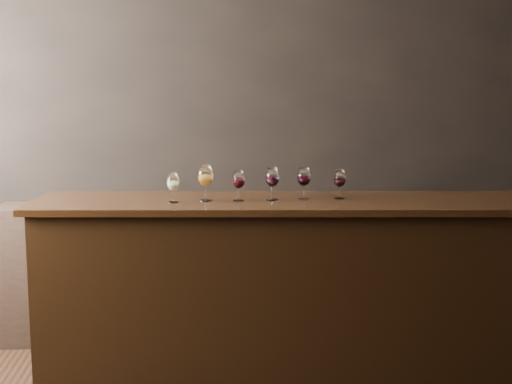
{
  "coord_description": "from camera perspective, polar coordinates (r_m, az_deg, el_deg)",
  "views": [
    {
      "loc": [
        0.01,
        -2.87,
        1.77
      ],
      "look_at": [
        0.35,
        1.34,
        1.13
      ],
      "focal_mm": 50.0,
      "sensor_mm": 36.0,
      "label": 1
    }
  ],
  "objects": [
    {
      "name": "room_shell",
      "position": [
        2.99,
        -9.41,
        9.29
      ],
      "size": [
        5.02,
        4.52,
        2.81
      ],
      "color": "black",
      "rests_on": "ground"
    },
    {
      "name": "bar_counter",
      "position": [
        4.42,
        2.52,
        -7.82
      ],
      "size": [
        3.01,
        0.87,
        1.04
      ],
      "primitive_type": "cube",
      "rotation": [
        0.0,
        0.0,
        -0.08
      ],
      "color": "black",
      "rests_on": "ground"
    },
    {
      "name": "bar_top",
      "position": [
        4.29,
        2.57,
        -0.89
      ],
      "size": [
        3.12,
        0.95,
        0.04
      ],
      "primitive_type": "cube",
      "rotation": [
        0.0,
        0.0,
        -0.08
      ],
      "color": "black",
      "rests_on": "bar_counter"
    },
    {
      "name": "back_bar_shelf",
      "position": [
        5.07,
        -5.22,
        -6.24
      ],
      "size": [
        2.63,
        0.4,
        0.95
      ],
      "primitive_type": "cube",
      "color": "black",
      "rests_on": "ground"
    },
    {
      "name": "glass_white",
      "position": [
        4.21,
        -6.66,
        0.76
      ],
      "size": [
        0.07,
        0.07,
        0.17
      ],
      "color": "white",
      "rests_on": "bar_top"
    },
    {
      "name": "glass_amber",
      "position": [
        4.25,
        -4.06,
        1.24
      ],
      "size": [
        0.09,
        0.09,
        0.22
      ],
      "color": "white",
      "rests_on": "bar_top"
    },
    {
      "name": "glass_red_a",
      "position": [
        4.24,
        -1.4,
        0.94
      ],
      "size": [
        0.08,
        0.08,
        0.18
      ],
      "color": "white",
      "rests_on": "bar_top"
    },
    {
      "name": "glass_red_b",
      "position": [
        4.27,
        1.32,
        1.13
      ],
      "size": [
        0.08,
        0.08,
        0.2
      ],
      "color": "white",
      "rests_on": "bar_top"
    },
    {
      "name": "glass_red_c",
      "position": [
        4.31,
        3.86,
        1.18
      ],
      "size": [
        0.08,
        0.08,
        0.2
      ],
      "color": "white",
      "rests_on": "bar_top"
    },
    {
      "name": "glass_red_d",
      "position": [
        4.35,
        6.72,
        1.03
      ],
      "size": [
        0.08,
        0.08,
        0.18
      ],
      "color": "white",
      "rests_on": "bar_top"
    }
  ]
}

